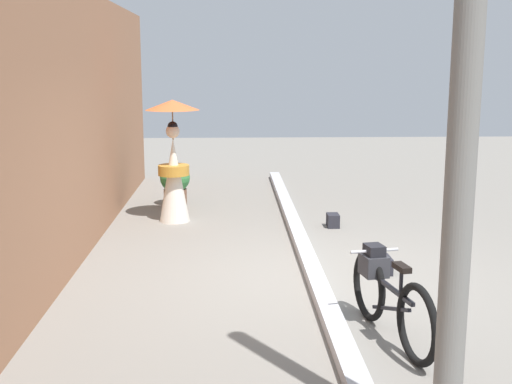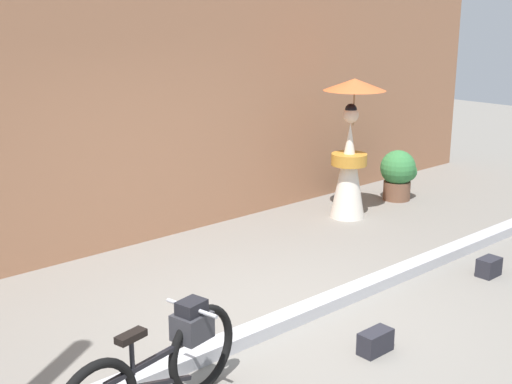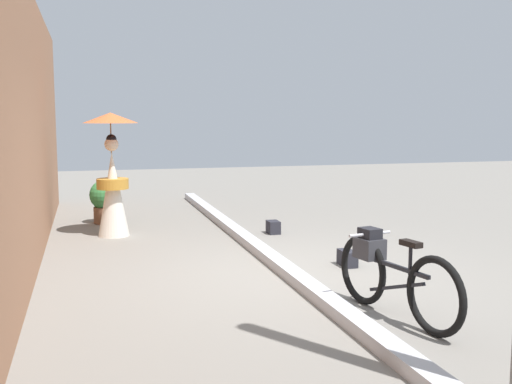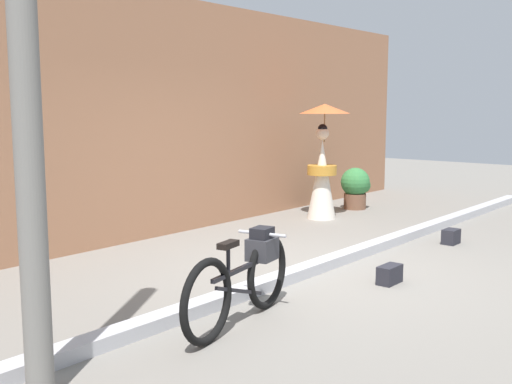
{
  "view_description": "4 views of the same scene",
  "coord_description": "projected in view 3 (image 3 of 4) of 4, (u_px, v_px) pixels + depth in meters",
  "views": [
    {
      "loc": [
        -7.4,
        0.96,
        2.48
      ],
      "look_at": [
        0.24,
        0.67,
        0.99
      ],
      "focal_mm": 46.67,
      "sensor_mm": 36.0,
      "label": 1
    },
    {
      "loc": [
        -4.04,
        -4.12,
        2.85
      ],
      "look_at": [
        -0.2,
        0.21,
        1.27
      ],
      "focal_mm": 47.87,
      "sensor_mm": 36.0,
      "label": 2
    },
    {
      "loc": [
        -6.68,
        2.24,
        1.86
      ],
      "look_at": [
        0.68,
        0.18,
        0.91
      ],
      "focal_mm": 42.8,
      "sensor_mm": 36.0,
      "label": 3
    },
    {
      "loc": [
        -5.6,
        -3.86,
        1.86
      ],
      "look_at": [
        -0.18,
        0.67,
        0.89
      ],
      "focal_mm": 43.23,
      "sensor_mm": 36.0,
      "label": 4
    }
  ],
  "objects": [
    {
      "name": "backpack_spare",
      "position": [
        274.0,
        227.0,
        9.73
      ],
      "size": [
        0.26,
        0.18,
        0.2
      ],
      "color": "#26262D",
      "rests_on": "ground_plane"
    },
    {
      "name": "person_with_parasol",
      "position": [
        112.0,
        173.0,
        9.45
      ],
      "size": [
        0.85,
        0.85,
        1.92
      ],
      "color": "silver",
      "rests_on": "ground_plane"
    },
    {
      "name": "bicycle_near_officer",
      "position": [
        391.0,
        273.0,
        5.67
      ],
      "size": [
        1.7,
        0.52,
        0.78
      ],
      "color": "black",
      "rests_on": "ground_plane"
    },
    {
      "name": "sidewalk_curb",
      "position": [
        286.0,
        270.0,
        7.21
      ],
      "size": [
        14.0,
        0.2,
        0.12
      ],
      "primitive_type": "cube",
      "color": "#B2B2B7",
      "rests_on": "ground_plane"
    },
    {
      "name": "building_wall",
      "position": [
        4.0,
        131.0,
        6.19
      ],
      "size": [
        14.0,
        0.4,
        3.44
      ],
      "primitive_type": "cube",
      "color": "#9E6B4C",
      "rests_on": "ground_plane"
    },
    {
      "name": "potted_plant_by_door",
      "position": [
        106.0,
        199.0,
        10.68
      ],
      "size": [
        0.54,
        0.53,
        0.76
      ],
      "color": "brown",
      "rests_on": "ground_plane"
    },
    {
      "name": "ground_plane",
      "position": [
        286.0,
        275.0,
        7.22
      ],
      "size": [
        30.0,
        30.0,
        0.0
      ],
      "primitive_type": "plane",
      "color": "gray"
    },
    {
      "name": "backpack_on_pavement",
      "position": [
        348.0,
        258.0,
        7.63
      ],
      "size": [
        0.31,
        0.16,
        0.2
      ],
      "color": "#26262D",
      "rests_on": "ground_plane"
    }
  ]
}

